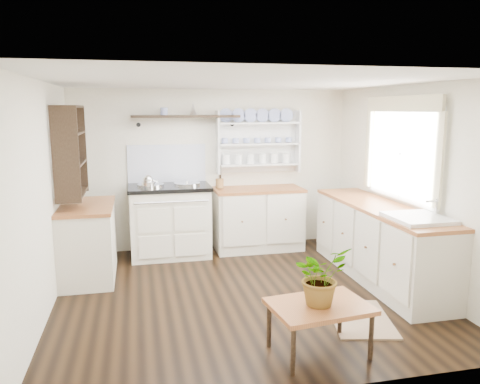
# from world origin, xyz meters

# --- Properties ---
(floor) EXTENTS (4.00, 3.80, 0.01)m
(floor) POSITION_xyz_m (0.00, 0.00, 0.00)
(floor) COLOR black
(floor) RESTS_ON ground
(wall_back) EXTENTS (4.00, 0.02, 2.30)m
(wall_back) POSITION_xyz_m (0.00, 1.90, 1.15)
(wall_back) COLOR silver
(wall_back) RESTS_ON ground
(wall_right) EXTENTS (0.02, 3.80, 2.30)m
(wall_right) POSITION_xyz_m (2.00, 0.00, 1.15)
(wall_right) COLOR silver
(wall_right) RESTS_ON ground
(wall_left) EXTENTS (0.02, 3.80, 2.30)m
(wall_left) POSITION_xyz_m (-2.00, 0.00, 1.15)
(wall_left) COLOR silver
(wall_left) RESTS_ON ground
(ceiling) EXTENTS (4.00, 3.80, 0.01)m
(ceiling) POSITION_xyz_m (0.00, 0.00, 2.30)
(ceiling) COLOR white
(ceiling) RESTS_ON wall_back
(window) EXTENTS (0.08, 1.55, 1.22)m
(window) POSITION_xyz_m (1.95, 0.15, 1.56)
(window) COLOR white
(window) RESTS_ON wall_right
(aga_cooker) EXTENTS (1.11, 0.77, 1.02)m
(aga_cooker) POSITION_xyz_m (-0.67, 1.57, 0.50)
(aga_cooker) COLOR white
(aga_cooker) RESTS_ON floor
(back_cabinets) EXTENTS (1.27, 0.63, 0.90)m
(back_cabinets) POSITION_xyz_m (0.60, 1.60, 0.46)
(back_cabinets) COLOR beige
(back_cabinets) RESTS_ON floor
(right_cabinets) EXTENTS (0.62, 2.43, 0.90)m
(right_cabinets) POSITION_xyz_m (1.70, 0.10, 0.46)
(right_cabinets) COLOR beige
(right_cabinets) RESTS_ON floor
(belfast_sink) EXTENTS (0.55, 0.60, 0.45)m
(belfast_sink) POSITION_xyz_m (1.70, -0.65, 0.80)
(belfast_sink) COLOR white
(belfast_sink) RESTS_ON right_cabinets
(left_cabinets) EXTENTS (0.62, 1.13, 0.90)m
(left_cabinets) POSITION_xyz_m (-1.70, 0.90, 0.46)
(left_cabinets) COLOR beige
(left_cabinets) RESTS_ON floor
(plate_rack) EXTENTS (1.20, 0.22, 0.90)m
(plate_rack) POSITION_xyz_m (0.65, 1.86, 1.56)
(plate_rack) COLOR white
(plate_rack) RESTS_ON wall_back
(high_shelf) EXTENTS (1.50, 0.29, 0.16)m
(high_shelf) POSITION_xyz_m (-0.40, 1.78, 1.91)
(high_shelf) COLOR black
(high_shelf) RESTS_ON wall_back
(left_shelving) EXTENTS (0.28, 0.80, 1.05)m
(left_shelving) POSITION_xyz_m (-1.84, 0.90, 1.55)
(left_shelving) COLOR black
(left_shelving) RESTS_ON wall_left
(kettle) EXTENTS (0.18, 0.18, 0.22)m
(kettle) POSITION_xyz_m (-0.95, 1.45, 1.04)
(kettle) COLOR silver
(kettle) RESTS_ON aga_cooker
(utensil_crock) EXTENTS (0.11, 0.11, 0.13)m
(utensil_crock) POSITION_xyz_m (0.05, 1.68, 0.98)
(utensil_crock) COLOR brown
(utensil_crock) RESTS_ON back_cabinets
(center_table) EXTENTS (0.86, 0.66, 0.43)m
(center_table) POSITION_xyz_m (0.33, -1.40, 0.39)
(center_table) COLOR brown
(center_table) RESTS_ON floor
(potted_plant) EXTENTS (0.55, 0.52, 0.49)m
(potted_plant) POSITION_xyz_m (0.33, -1.40, 0.68)
(potted_plant) COLOR #3F7233
(potted_plant) RESTS_ON center_table
(floor_rug) EXTENTS (0.73, 0.95, 0.02)m
(floor_rug) POSITION_xyz_m (0.98, -0.90, 0.01)
(floor_rug) COLOR #957356
(floor_rug) RESTS_ON floor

